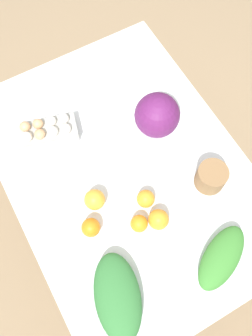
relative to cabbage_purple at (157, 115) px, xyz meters
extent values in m
plane|color=#937A5B|center=(0.11, -0.21, -0.84)|extent=(8.00, 8.00, 0.00)
cube|color=silver|center=(0.11, -0.21, -0.11)|extent=(1.30, 0.92, 0.03)
cylinder|color=tan|center=(-0.48, -0.61, -0.48)|extent=(0.06, 0.06, 0.72)
cylinder|color=tan|center=(-0.48, 0.19, -0.48)|extent=(0.06, 0.06, 0.72)
sphere|color=#601E5B|center=(0.00, 0.00, 0.00)|extent=(0.19, 0.19, 0.19)
cube|color=#A8A8A3|center=(-0.18, -0.42, -0.06)|extent=(0.17, 0.27, 0.06)
sphere|color=white|center=(-0.18, -0.50, -0.02)|extent=(0.04, 0.04, 0.04)
sphere|color=tan|center=(-0.16, -0.45, -0.02)|extent=(0.04, 0.04, 0.04)
sphere|color=white|center=(-0.15, -0.40, -0.02)|extent=(0.04, 0.04, 0.04)
sphere|color=white|center=(-0.14, -0.35, -0.02)|extent=(0.04, 0.04, 0.04)
sphere|color=tan|center=(-0.23, -0.49, -0.02)|extent=(0.04, 0.04, 0.04)
sphere|color=tan|center=(-0.21, -0.44, -0.02)|extent=(0.04, 0.04, 0.04)
sphere|color=white|center=(-0.20, -0.38, -0.02)|extent=(0.04, 0.04, 0.04)
sphere|color=white|center=(-0.18, -0.33, -0.02)|extent=(0.04, 0.04, 0.04)
cylinder|color=olive|center=(0.32, 0.05, -0.04)|extent=(0.12, 0.12, 0.10)
ellipsoid|color=#3D8433|center=(0.59, -0.08, -0.06)|extent=(0.23, 0.29, 0.07)
ellipsoid|color=#337538|center=(0.53, -0.47, -0.05)|extent=(0.34, 0.25, 0.09)
sphere|color=orange|center=(0.34, -0.28, -0.06)|extent=(0.07, 0.07, 0.07)
sphere|color=#F9A833|center=(0.18, -0.38, -0.05)|extent=(0.08, 0.08, 0.08)
sphere|color=orange|center=(0.27, -0.44, -0.06)|extent=(0.07, 0.07, 0.07)
sphere|color=orange|center=(0.27, -0.20, -0.06)|extent=(0.07, 0.07, 0.07)
sphere|color=orange|center=(0.36, -0.21, -0.05)|extent=(0.08, 0.08, 0.08)
camera|label=1|loc=(0.63, -0.50, 1.30)|focal=40.00mm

